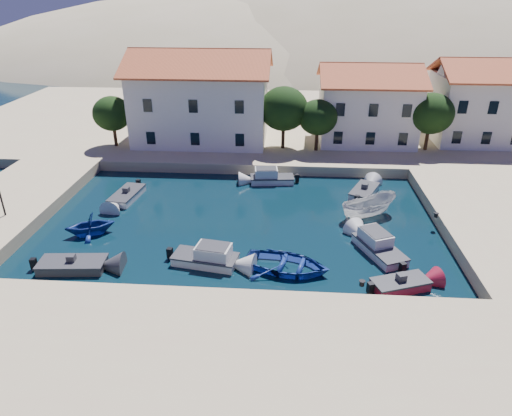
% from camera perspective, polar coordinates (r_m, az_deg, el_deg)
% --- Properties ---
extents(ground, '(400.00, 400.00, 0.00)m').
position_cam_1_polar(ground, '(27.00, -4.27, -11.65)').
color(ground, black).
rests_on(ground, ground).
extents(quay_south, '(52.00, 12.00, 1.00)m').
position_cam_1_polar(quay_south, '(22.24, -6.59, -20.00)').
color(quay_south, tan).
rests_on(quay_south, ground).
extents(quay_west, '(8.00, 20.00, 1.00)m').
position_cam_1_polar(quay_west, '(41.59, -29.06, -0.09)').
color(quay_west, tan).
rests_on(quay_west, ground).
extents(quay_north, '(80.00, 36.00, 1.00)m').
position_cam_1_polar(quay_north, '(61.28, 2.63, 10.76)').
color(quay_north, tan).
rests_on(quay_north, ground).
extents(hills, '(254.00, 176.00, 99.00)m').
position_cam_1_polar(hills, '(151.13, 10.65, 10.11)').
color(hills, tan).
rests_on(hills, ground).
extents(building_left, '(14.70, 9.45, 9.70)m').
position_cam_1_polar(building_left, '(51.15, -6.87, 13.84)').
color(building_left, white).
rests_on(building_left, quay_north).
extents(building_mid, '(10.50, 8.40, 8.30)m').
position_cam_1_polar(building_mid, '(52.09, 13.76, 12.72)').
color(building_mid, white).
rests_on(building_mid, quay_north).
extents(building_right, '(9.45, 8.40, 8.80)m').
position_cam_1_polar(building_right, '(56.19, 26.05, 12.07)').
color(building_right, white).
rests_on(building_right, quay_north).
extents(trees, '(37.30, 5.30, 6.45)m').
position_cam_1_polar(trees, '(48.04, 5.32, 11.79)').
color(trees, '#382314').
rests_on(trees, quay_north).
extents(bollards, '(29.36, 9.56, 0.30)m').
position_cam_1_polar(bollards, '(29.31, 2.17, -5.53)').
color(bollards, black).
rests_on(bollards, ground).
extents(motorboat_grey_sw, '(4.36, 2.21, 1.25)m').
position_cam_1_polar(motorboat_grey_sw, '(31.85, -21.94, -6.64)').
color(motorboat_grey_sw, '#333338').
rests_on(motorboat_grey_sw, ground).
extents(cabin_cruiser_south, '(4.50, 2.52, 1.60)m').
position_cam_1_polar(cabin_cruiser_south, '(30.22, -6.38, -6.14)').
color(cabin_cruiser_south, silver).
rests_on(cabin_cruiser_south, ground).
extents(rowboat_south, '(6.26, 5.11, 1.14)m').
position_cam_1_polar(rowboat_south, '(29.73, 3.87, -7.71)').
color(rowboat_south, navy).
rests_on(rowboat_south, ground).
extents(motorboat_red_se, '(3.75, 2.62, 1.25)m').
position_cam_1_polar(motorboat_red_se, '(29.13, 17.57, -9.12)').
color(motorboat_red_se, maroon).
rests_on(motorboat_red_se, ground).
extents(cabin_cruiser_east, '(3.42, 4.77, 1.60)m').
position_cam_1_polar(cabin_cruiser_east, '(32.21, 15.18, -4.80)').
color(cabin_cruiser_east, silver).
rests_on(cabin_cruiser_east, ground).
extents(boat_east, '(5.24, 4.10, 1.92)m').
position_cam_1_polar(boat_east, '(37.27, 13.75, -1.07)').
color(boat_east, silver).
rests_on(boat_east, ground).
extents(motorboat_white_ne, '(3.16, 4.16, 1.25)m').
position_cam_1_polar(motorboat_white_ne, '(41.07, 13.37, 2.00)').
color(motorboat_white_ne, silver).
rests_on(motorboat_white_ne, ground).
extents(rowboat_west, '(4.42, 4.19, 1.84)m').
position_cam_1_polar(rowboat_west, '(35.86, -19.87, -3.06)').
color(rowboat_west, navy).
rests_on(rowboat_west, ground).
extents(motorboat_white_west, '(2.29, 4.27, 1.25)m').
position_cam_1_polar(motorboat_white_west, '(40.76, -15.83, 1.52)').
color(motorboat_white_west, silver).
rests_on(motorboat_white_west, ground).
extents(cabin_cruiser_north, '(4.15, 2.09, 1.60)m').
position_cam_1_polar(cabin_cruiser_north, '(42.47, 2.02, 3.79)').
color(cabin_cruiser_north, silver).
rests_on(cabin_cruiser_north, ground).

